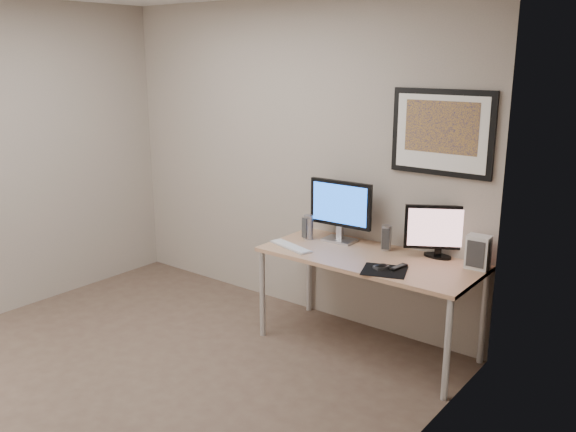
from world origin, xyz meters
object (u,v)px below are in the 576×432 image
at_px(monitor_tv, 439,230).
at_px(fan_unit, 478,252).
at_px(keyboard, 291,246).
at_px(speaker_right, 386,238).
at_px(speaker_left, 308,227).
at_px(monitor_large, 340,208).
at_px(desk, 369,265).
at_px(framed_art, 442,133).

xyz_separation_m(monitor_tv, fan_unit, (0.32, -0.05, -0.09)).
bearing_deg(keyboard, speaker_right, 48.82).
xyz_separation_m(keyboard, fan_unit, (1.30, 0.41, 0.11)).
bearing_deg(speaker_left, monitor_large, 42.34).
relative_size(desk, speaker_left, 8.25).
bearing_deg(speaker_left, keyboard, -68.16).
height_order(desk, speaker_right, speaker_right).
relative_size(monitor_tv, fan_unit, 1.87).
xyz_separation_m(framed_art, speaker_left, (-0.95, -0.26, -0.79)).
height_order(speaker_left, speaker_right, speaker_left).
height_order(desk, monitor_large, monitor_large).
bearing_deg(speaker_left, speaker_right, 29.50).
relative_size(keyboard, fan_unit, 1.75).
bearing_deg(monitor_tv, fan_unit, -40.65).
bearing_deg(framed_art, speaker_left, -164.97).
relative_size(desk, keyboard, 3.90).
relative_size(speaker_right, fan_unit, 0.81).
bearing_deg(speaker_right, monitor_tv, -11.67).
height_order(monitor_tv, speaker_right, monitor_tv).
xyz_separation_m(desk, speaker_left, (-0.60, 0.08, 0.16)).
xyz_separation_m(speaker_left, speaker_right, (0.62, 0.13, -0.00)).
bearing_deg(monitor_large, speaker_left, -157.64).
distance_m(desk, speaker_right, 0.26).
relative_size(monitor_large, fan_unit, 2.27).
bearing_deg(keyboard, fan_unit, 33.67).
bearing_deg(speaker_left, fan_unit, 24.21).
height_order(framed_art, monitor_tv, framed_art).
relative_size(monitor_tv, speaker_left, 2.25).
bearing_deg(desk, monitor_large, 154.34).
bearing_deg(fan_unit, speaker_left, -176.37).
distance_m(monitor_large, monitor_tv, 0.78).
bearing_deg(monitor_large, monitor_tv, 5.13).
bearing_deg(speaker_right, keyboard, -170.38).
bearing_deg(speaker_right, desk, -118.43).
xyz_separation_m(monitor_large, speaker_left, (-0.23, -0.10, -0.17)).
bearing_deg(monitor_large, fan_unit, 0.13).
distance_m(framed_art, monitor_tv, 0.69).
height_order(desk, fan_unit, fan_unit).
bearing_deg(speaker_left, framed_art, 32.70).
distance_m(monitor_large, fan_unit, 1.10).
bearing_deg(keyboard, monitor_large, 76.09).
bearing_deg(monitor_tv, speaker_left, 160.80).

